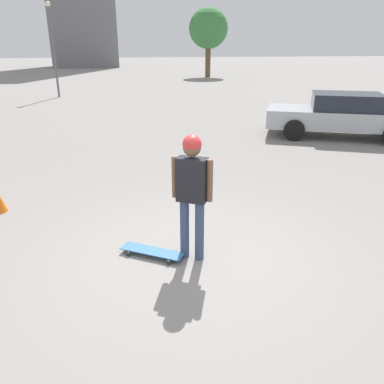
# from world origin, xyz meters

# --- Properties ---
(ground_plane) EXTENTS (220.00, 220.00, 0.00)m
(ground_plane) POSITION_xyz_m (0.00, 0.00, 0.00)
(ground_plane) COLOR gray
(person) EXTENTS (0.37, 0.49, 1.76)m
(person) POSITION_xyz_m (0.00, 0.00, 1.10)
(person) COLOR #38476B
(person) RESTS_ON ground_plane
(skateboard) EXTENTS (0.71, 0.89, 0.08)m
(skateboard) POSITION_xyz_m (-0.16, -0.54, 0.07)
(skateboard) COLOR #336693
(skateboard) RESTS_ON ground_plane
(car_parked_near) EXTENTS (3.76, 5.00, 1.40)m
(car_parked_near) POSITION_xyz_m (-6.35, 6.45, 0.73)
(car_parked_near) COLOR #ADB2B7
(car_parked_near) RESTS_ON ground_plane
(tree_distant) EXTENTS (3.73, 3.73, 6.32)m
(tree_distant) POSITION_xyz_m (-33.18, 9.19, 4.41)
(tree_distant) COLOR brown
(tree_distant) RESTS_ON ground_plane
(lamp_post) EXTENTS (0.28, 0.28, 5.12)m
(lamp_post) POSITION_xyz_m (-19.48, -3.65, 3.04)
(lamp_post) COLOR #59595E
(lamp_post) RESTS_ON ground_plane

